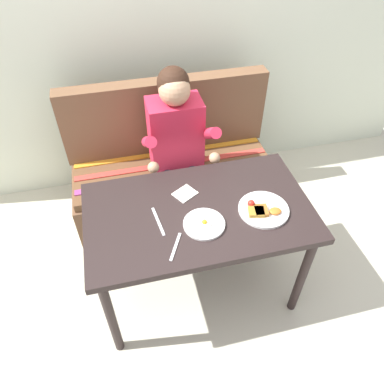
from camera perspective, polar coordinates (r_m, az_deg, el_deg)
The scene contains 10 objects.
ground_plane at distance 2.52m, azimuth 0.83°, elevation -14.23°, with size 8.00×8.00×0.00m, color beige.
back_wall at distance 2.71m, azimuth -6.22°, elevation 25.63°, with size 4.40×0.10×2.60m, color silver.
table at distance 2.00m, azimuth 1.02°, elevation -4.39°, with size 1.20×0.70×0.73m.
couch at distance 2.76m, azimuth -3.02°, elevation 2.77°, with size 1.44×0.56×1.00m.
person at distance 2.37m, azimuth -2.22°, elevation 7.61°, with size 0.45×0.61×1.21m.
plate_breakfast at distance 1.96m, azimuth 10.92°, elevation -2.69°, with size 0.27×0.27×0.05m.
plate_eggs at distance 1.86m, azimuth 1.76°, elevation -4.97°, with size 0.21×0.21×0.04m.
napkin at distance 2.02m, azimuth -1.10°, elevation -0.25°, with size 0.12×0.10×0.01m, color silver.
fork at distance 1.78m, azimuth -2.58°, elevation -8.46°, with size 0.01×0.17×0.01m, color silver.
knife at distance 1.89m, azimuth -5.27°, elevation -4.56°, with size 0.01×0.20×0.01m, color silver.
Camera 1 is at (-0.35, -1.28, 2.14)m, focal length 34.39 mm.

